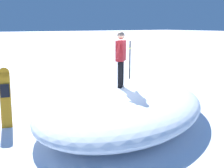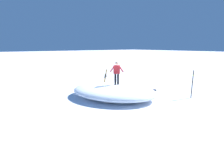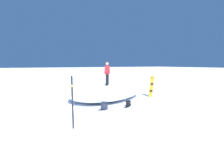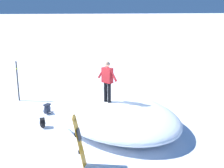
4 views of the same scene
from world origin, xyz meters
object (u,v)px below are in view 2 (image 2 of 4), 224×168
Objects in this scene: backpack_far at (140,89)px; trail_marker_pole at (192,84)px; snowboarder_standing at (117,72)px; backpack_near at (154,92)px; snowboard_primary_upright at (105,78)px.

trail_marker_pole reaches higher than backpack_far.
snowboarder_standing is 3.12m from backpack_far.
backpack_far is at bearing 23.80° from trail_marker_pole.
trail_marker_pole is at bearing -156.20° from backpack_far.
backpack_near is 1.02× the size of backpack_far.
snowboard_primary_upright is 3.05× the size of backpack_near.
snowboard_primary_upright is at bearing 17.35° from backpack_near.
snowboard_primary_upright reaches higher than backpack_far.
snowboard_primary_upright reaches higher than backpack_near.
trail_marker_pole is (-3.56, -1.57, 0.87)m from backpack_far.
trail_marker_pole reaches higher than backpack_near.
snowboarder_standing is 1.00× the size of snowboard_primary_upright.
backpack_near is 2.74m from trail_marker_pole.
trail_marker_pole is at bearing -142.01° from backpack_near.
backpack_near reaches higher than backpack_far.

